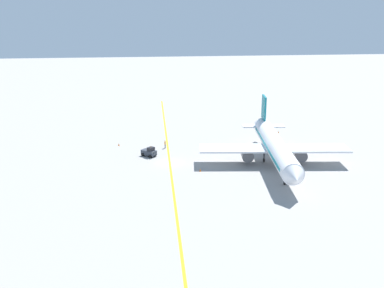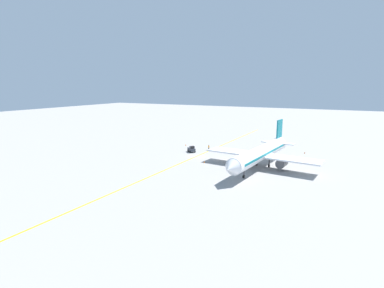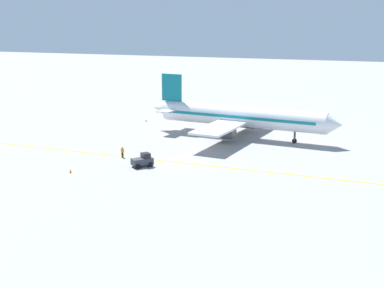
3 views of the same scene
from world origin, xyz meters
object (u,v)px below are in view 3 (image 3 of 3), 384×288
airplane_at_gate (240,117)px  baggage_tug_dark (143,160)px  traffic_cone_far_edge (70,171)px  traffic_cone_near_nose (204,126)px  ground_crew_worker (122,152)px  traffic_cone_by_wingtip (227,156)px  traffic_cone_mid_apron (146,120)px

airplane_at_gate → baggage_tug_dark: 24.64m
airplane_at_gate → baggage_tug_dark: airplane_at_gate is taller
baggage_tug_dark → traffic_cone_far_edge: 10.19m
airplane_at_gate → traffic_cone_near_nose: bearing=-126.0°
ground_crew_worker → traffic_cone_near_nose: (-26.12, 4.09, -0.63)m
traffic_cone_near_nose → traffic_cone_by_wingtip: bearing=27.8°
airplane_at_gate → traffic_cone_mid_apron: (-7.64, -21.77, -3.43)m
baggage_tug_dark → traffic_cone_mid_apron: bearing=-155.7°
traffic_cone_mid_apron → airplane_at_gate: bearing=70.7°
airplane_at_gate → baggage_tug_dark: size_ratio=10.99×
airplane_at_gate → ground_crew_worker: (19.71, -12.92, -2.80)m
ground_crew_worker → traffic_cone_far_edge: size_ratio=3.05×
airplane_at_gate → baggage_tug_dark: bearing=-18.7°
traffic_cone_by_wingtip → traffic_cone_mid_apron: bearing=-132.6°
traffic_cone_by_wingtip → ground_crew_worker: bearing=-70.0°
baggage_tug_dark → traffic_cone_near_nose: bearing=-178.1°
ground_crew_worker → airplane_at_gate: bearing=146.7°
airplane_at_gate → traffic_cone_by_wingtip: airplane_at_gate is taller
ground_crew_worker → traffic_cone_far_edge: 10.22m
airplane_at_gate → ground_crew_worker: bearing=-33.3°
traffic_cone_near_nose → traffic_cone_far_edge: size_ratio=1.00×
baggage_tug_dark → traffic_cone_mid_apron: baggage_tug_dark is taller
ground_crew_worker → traffic_cone_near_nose: ground_crew_worker is taller
airplane_at_gate → traffic_cone_far_edge: airplane_at_gate is taller
traffic_cone_far_edge → baggage_tug_dark: bearing=128.3°
airplane_at_gate → traffic_cone_mid_apron: 23.33m
ground_crew_worker → traffic_cone_far_edge: bearing=-16.6°
baggage_tug_dark → traffic_cone_near_nose: 29.61m
traffic_cone_near_nose → traffic_cone_mid_apron: same height
airplane_at_gate → traffic_cone_mid_apron: airplane_at_gate is taller
ground_crew_worker → traffic_cone_by_wingtip: size_ratio=3.05×
traffic_cone_by_wingtip → traffic_cone_far_edge: bearing=-49.6°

